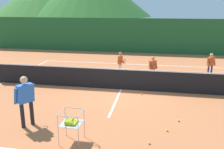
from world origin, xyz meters
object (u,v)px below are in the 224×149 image
Objects in this scene: tennis_net at (121,79)px; ball_cart at (71,122)px; tennis_ball_2 at (178,121)px; tennis_ball_0 at (149,143)px; tennis_ball_6 at (23,119)px; tennis_ball_10 at (167,130)px; tennis_ball_4 at (26,89)px; instructor at (25,97)px; student_2 at (211,63)px; tennis_ball_5 at (141,94)px; student_0 at (120,61)px; student_1 at (153,66)px; tennis_ball_8 at (27,134)px.

ball_cart is at bearing -98.90° from tennis_net.
tennis_ball_0 is at bearing -119.80° from tennis_ball_2.
tennis_net is 4.66m from tennis_ball_0.
tennis_ball_2 is 1.00× the size of tennis_ball_6.
ball_cart is 3.58m from tennis_ball_2.
ball_cart is at bearing -158.39° from tennis_ball_10.
tennis_ball_4 and tennis_ball_10 have the same top height.
instructor is 1.28× the size of student_2.
tennis_ball_4 is 5.18m from tennis_ball_5.
student_0 is 1.42× the size of ball_cart.
instructor is 1.83m from ball_cart.
tennis_ball_0 is (2.15, 0.23, -0.56)m from ball_cart.
student_2 is 4.85m from tennis_ball_5.
tennis_ball_6 is at bearing 169.74° from tennis_ball_0.
student_1 is 4.59m from tennis_ball_2.
tennis_ball_10 is at bearing 13.21° from tennis_ball_8.
student_1 is 2.29m from tennis_ball_5.
tennis_ball_6 is (-2.37, -6.03, -0.73)m from student_0.
tennis_net is 4.60m from tennis_ball_6.
tennis_ball_2 is at bearing -62.52° from student_0.
instructor reaches higher than tennis_ball_5.
instructor is 4.95m from tennis_ball_2.
tennis_ball_0 is at bearing -72.12° from tennis_net.
student_0 is at bearing 40.54° from tennis_ball_4.
tennis_ball_0 is 6.65m from tennis_ball_4.
tennis_ball_5 is (0.96, -0.56, -0.47)m from tennis_net.
tennis_ball_0 and tennis_ball_2 have the same top height.
tennis_ball_6 is at bearing 125.19° from tennis_ball_8.
tennis_ball_10 is (4.06, 0.95, 0.00)m from tennis_ball_8.
instructor is 9.61m from student_2.
student_1 is at bearing 71.58° from ball_cart.
tennis_ball_6 is (-7.09, -6.51, -0.73)m from student_2.
tennis_ball_8 and tennis_ball_10 have the same top height.
ball_cart reaches higher than tennis_ball_8.
tennis_ball_6 is (-2.76, -3.65, -0.47)m from tennis_net.
ball_cart reaches higher than tennis_ball_0.
tennis_ball_2 is (2.32, -2.84, -0.47)m from tennis_net.
student_0 is at bearing 68.58° from tennis_ball_6.
student_2 is 9.85m from tennis_ball_8.
tennis_ball_2 is 1.00× the size of tennis_ball_8.
tennis_ball_0 is (3.82, -0.41, -0.95)m from instructor.
student_0 reaches higher than tennis_ball_5.
tennis_net is 7.54× the size of instructor.
instructor is 24.06× the size of tennis_ball_2.
tennis_ball_10 is at bearing -72.25° from tennis_ball_5.
tennis_ball_0 is 1.00× the size of tennis_ball_8.
tennis_net is 4.70m from ball_cart.
student_1 is 5.25m from tennis_ball_10.
tennis_ball_4 is 1.00× the size of tennis_ball_8.
tennis_ball_2 is at bearing -16.66° from tennis_ball_4.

